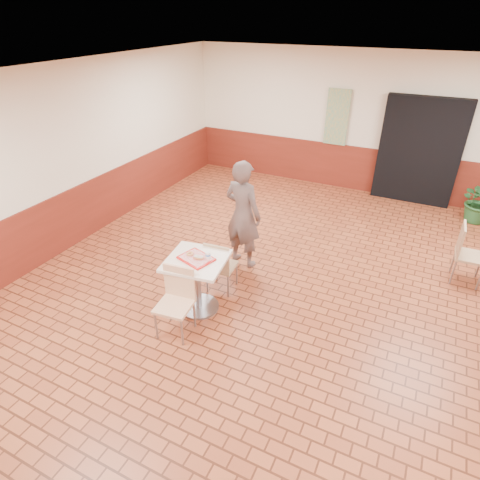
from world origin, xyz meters
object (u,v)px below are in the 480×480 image
at_px(serving_tray, 196,258).
at_px(long_john_donut, 198,258).
at_px(main_table, 197,276).
at_px(customer, 243,215).
at_px(chair_main_front, 176,298).
at_px(chair_main_back, 220,264).
at_px(paper_cup, 208,255).
at_px(ring_donut, 190,254).
at_px(chair_second_left, 466,251).

height_order(serving_tray, long_john_donut, long_john_donut).
xyz_separation_m(main_table, customer, (0.05, 1.33, 0.34)).
bearing_deg(chair_main_front, customer, 81.23).
bearing_deg(main_table, chair_main_back, 79.91).
relative_size(main_table, paper_cup, 9.32).
bearing_deg(paper_cup, ring_donut, -171.29).
xyz_separation_m(chair_main_back, chair_second_left, (3.20, 1.90, 0.04)).
height_order(ring_donut, long_john_donut, long_john_donut).
distance_m(chair_main_front, paper_cup, 0.68).
bearing_deg(chair_main_back, main_table, 74.87).
relative_size(chair_main_front, chair_second_left, 0.99).
xyz_separation_m(serving_tray, ring_donut, (-0.11, 0.03, 0.03)).
height_order(customer, chair_second_left, customer).
bearing_deg(chair_main_back, serving_tray, 74.87).
distance_m(customer, serving_tray, 1.33).
relative_size(chair_main_back, serving_tray, 1.99).
distance_m(chair_main_back, customer, 0.95).
bearing_deg(customer, ring_donut, 93.67).
distance_m(ring_donut, chair_second_left, 4.14).
bearing_deg(chair_main_front, ring_donut, 93.88).
xyz_separation_m(customer, paper_cup, (0.10, -1.26, 0.00)).
relative_size(chair_main_back, long_john_donut, 5.57).
distance_m(chair_main_back, serving_tray, 0.60).
height_order(main_table, customer, customer).
distance_m(serving_tray, ring_donut, 0.12).
bearing_deg(ring_donut, customer, 83.14).
distance_m(main_table, long_john_donut, 0.32).
bearing_deg(main_table, paper_cup, 23.99).
relative_size(main_table, chair_main_front, 0.89).
bearing_deg(paper_cup, main_table, -156.01).
relative_size(chair_main_front, long_john_donut, 6.03).
bearing_deg(serving_tray, main_table, 0.00).
xyz_separation_m(chair_main_back, customer, (-0.04, 0.85, 0.41)).
relative_size(main_table, long_john_donut, 5.34).
bearing_deg(long_john_donut, ring_donut, 164.89).
xyz_separation_m(long_john_donut, chair_second_left, (3.23, 2.40, -0.34)).
bearing_deg(long_john_donut, paper_cup, 40.27).
bearing_deg(customer, chair_main_back, 103.14).
height_order(chair_main_back, serving_tray, chair_main_back).
distance_m(customer, paper_cup, 1.27).
relative_size(ring_donut, chair_second_left, 0.10).
bearing_deg(main_table, ring_donut, 167.16).
bearing_deg(chair_second_left, customer, 107.08).
relative_size(main_table, chair_main_back, 0.96).
xyz_separation_m(customer, chair_second_left, (3.24, 1.05, -0.37)).
height_order(chair_main_back, long_john_donut, long_john_donut).
bearing_deg(customer, chair_second_left, -151.49).
height_order(main_table, chair_main_back, chair_main_back).
bearing_deg(chair_main_back, ring_donut, 61.39).
bearing_deg(main_table, chair_main_front, -91.72).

